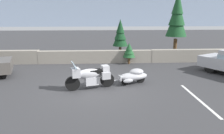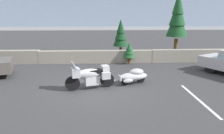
{
  "view_description": "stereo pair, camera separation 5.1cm",
  "coord_description": "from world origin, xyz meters",
  "px_view_note": "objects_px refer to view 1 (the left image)",
  "views": [
    {
      "loc": [
        0.26,
        -9.66,
        3.35
      ],
      "look_at": [
        0.87,
        0.8,
        0.85
      ],
      "focal_mm": 35.15,
      "sensor_mm": 36.0,
      "label": 1
    },
    {
      "loc": [
        0.31,
        -9.67,
        3.35
      ],
      "look_at": [
        0.87,
        0.8,
        0.85
      ],
      "focal_mm": 35.15,
      "sensor_mm": 36.0,
      "label": 2
    }
  ],
  "objects_px": {
    "touring_motorcycle": "(90,76)",
    "pine_tree_secondary": "(120,34)",
    "pine_tree_tall": "(177,16)",
    "car_shaped_trailer": "(133,76)"
  },
  "relations": [
    {
      "from": "touring_motorcycle",
      "to": "pine_tree_tall",
      "type": "relative_size",
      "value": 0.43
    },
    {
      "from": "touring_motorcycle",
      "to": "pine_tree_secondary",
      "type": "height_order",
      "value": "pine_tree_secondary"
    },
    {
      "from": "car_shaped_trailer",
      "to": "pine_tree_secondary",
      "type": "relative_size",
      "value": 0.73
    },
    {
      "from": "car_shaped_trailer",
      "to": "touring_motorcycle",
      "type": "bearing_deg",
      "value": -163.42
    },
    {
      "from": "touring_motorcycle",
      "to": "car_shaped_trailer",
      "type": "bearing_deg",
      "value": 16.58
    },
    {
      "from": "touring_motorcycle",
      "to": "pine_tree_secondary",
      "type": "xyz_separation_m",
      "value": [
        2.07,
        7.24,
        1.28
      ]
    },
    {
      "from": "touring_motorcycle",
      "to": "pine_tree_tall",
      "type": "distance_m",
      "value": 10.17
    },
    {
      "from": "car_shaped_trailer",
      "to": "pine_tree_secondary",
      "type": "distance_m",
      "value": 6.78
    },
    {
      "from": "car_shaped_trailer",
      "to": "pine_tree_tall",
      "type": "bearing_deg",
      "value": 56.92
    },
    {
      "from": "pine_tree_tall",
      "to": "car_shaped_trailer",
      "type": "bearing_deg",
      "value": -123.08
    }
  ]
}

